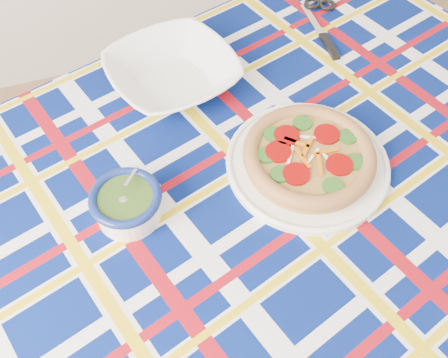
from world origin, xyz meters
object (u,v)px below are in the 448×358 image
object	(u,v)px
main_focaccia_plate	(309,156)
serving_bowl	(173,74)
dining_table	(227,231)
pesto_bowl	(127,203)

from	to	relation	value
main_focaccia_plate	serving_bowl	bearing A→B (deg)	121.15
main_focaccia_plate	serving_bowl	size ratio (longest dim) A/B	1.20
dining_table	pesto_bowl	bearing A→B (deg)	146.51
dining_table	main_focaccia_plate	xyz separation A→B (m)	(0.20, 0.05, 0.12)
pesto_bowl	serving_bowl	xyz separation A→B (m)	(0.18, 0.33, -0.01)
pesto_bowl	serving_bowl	size ratio (longest dim) A/B	0.47
serving_bowl	dining_table	bearing A→B (deg)	-89.39
main_focaccia_plate	dining_table	bearing A→B (deg)	-166.33
dining_table	pesto_bowl	xyz separation A→B (m)	(-0.19, 0.05, 0.13)
dining_table	serving_bowl	bearing A→B (deg)	72.71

